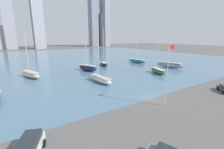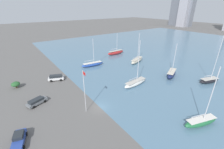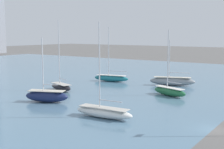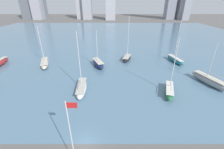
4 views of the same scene
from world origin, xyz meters
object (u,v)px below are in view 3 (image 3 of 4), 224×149
object	(u,v)px
sailboat_teal	(111,78)
sailboat_green	(169,91)
sailboat_navy	(47,96)
sailboat_black	(61,86)
sailboat_white	(104,112)
sailboat_gray	(172,81)

from	to	relation	value
sailboat_teal	sailboat_green	size ratio (longest dim) A/B	1.07
sailboat_navy	sailboat_black	size ratio (longest dim) A/B	0.77
sailboat_navy	sailboat_green	xyz separation A→B (m)	(18.07, -16.21, -0.18)
sailboat_teal	sailboat_black	world-z (taller)	sailboat_black
sailboat_white	sailboat_black	size ratio (longest dim) A/B	0.93
sailboat_teal	sailboat_green	distance (m)	22.32
sailboat_navy	sailboat_teal	bearing A→B (deg)	-14.42
sailboat_white	sailboat_green	distance (m)	20.94
sailboat_teal	sailboat_green	xyz separation A→B (m)	(-9.04, -20.41, 0.01)
sailboat_gray	sailboat_green	size ratio (longest dim) A/B	0.84
sailboat_white	sailboat_teal	bearing A→B (deg)	28.03
sailboat_navy	sailboat_green	bearing A→B (deg)	-65.11
sailboat_navy	sailboat_white	xyz separation A→B (m)	(-2.82, -14.88, -0.25)
sailboat_teal	sailboat_green	world-z (taller)	sailboat_teal
sailboat_teal	sailboat_white	distance (m)	35.50
sailboat_gray	sailboat_navy	bearing A→B (deg)	137.80
sailboat_navy	sailboat_green	world-z (taller)	sailboat_green
sailboat_white	sailboat_navy	bearing A→B (deg)	74.79
sailboat_gray	sailboat_green	xyz separation A→B (m)	(-11.92, -4.50, -0.13)
sailboat_gray	sailboat_navy	xyz separation A→B (m)	(-29.99, 11.71, 0.05)
sailboat_white	sailboat_black	bearing A→B (deg)	53.77
sailboat_teal	sailboat_black	xyz separation A→B (m)	(-17.03, 1.78, -0.04)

